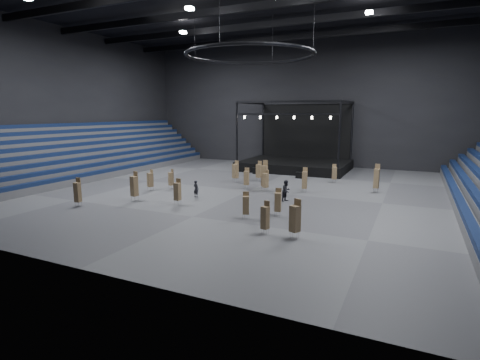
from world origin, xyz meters
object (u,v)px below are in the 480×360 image
at_px(flight_case_mid, 301,175).
at_px(chair_stack_12, 171,178).
at_px(chair_stack_13, 246,205).
at_px(chair_stack_15, 246,178).
at_px(chair_stack_11, 278,202).
at_px(stage, 297,159).
at_px(chair_stack_1, 134,186).
at_px(chair_stack_0, 305,180).
at_px(chair_stack_6, 150,179).
at_px(man_center, 196,189).
at_px(flight_case_left, 257,171).
at_px(chair_stack_2, 78,192).
at_px(chair_stack_8, 295,218).
at_px(chair_stack_16, 377,178).
at_px(chair_stack_7, 264,175).
at_px(chair_stack_10, 266,180).
at_px(chair_stack_9, 334,173).
at_px(chair_stack_14, 235,171).
at_px(crew_member, 286,191).
at_px(chair_stack_5, 265,217).
at_px(flight_case_right, 303,175).
at_px(chair_stack_4, 177,191).

bearing_deg(flight_case_mid, chair_stack_12, -131.38).
relative_size(chair_stack_13, chair_stack_15, 0.94).
bearing_deg(chair_stack_11, stage, 91.95).
bearing_deg(chair_stack_1, chair_stack_0, 47.72).
distance_m(chair_stack_6, man_center, 5.70).
xyz_separation_m(chair_stack_12, chair_stack_13, (11.46, -6.85, 0.01)).
xyz_separation_m(flight_case_mid, chair_stack_11, (3.09, -16.82, 0.76)).
height_order(stage, chair_stack_11, stage).
distance_m(flight_case_left, chair_stack_0, 12.08).
bearing_deg(chair_stack_13, chair_stack_2, 166.95).
relative_size(chair_stack_8, chair_stack_16, 0.89).
bearing_deg(flight_case_mid, chair_stack_6, -130.97).
xyz_separation_m(flight_case_left, chair_stack_2, (-6.98, -21.91, 0.85)).
distance_m(stage, chair_stack_7, 15.44).
height_order(chair_stack_7, chair_stack_8, chair_stack_7).
bearing_deg(chair_stack_10, chair_stack_2, -114.42).
relative_size(chair_stack_1, chair_stack_7, 0.87).
bearing_deg(chair_stack_9, chair_stack_13, -121.45).
bearing_deg(chair_stack_8, stage, 129.50).
bearing_deg(chair_stack_15, chair_stack_14, 122.32).
height_order(chair_stack_8, chair_stack_13, chair_stack_8).
xyz_separation_m(chair_stack_7, chair_stack_13, (2.56, -10.19, -0.44)).
distance_m(flight_case_mid, chair_stack_13, 18.54).
relative_size(chair_stack_2, chair_stack_8, 0.97).
xyz_separation_m(chair_stack_13, chair_stack_15, (-4.50, 10.14, 0.07)).
distance_m(flight_case_left, man_center, 14.83).
bearing_deg(chair_stack_10, man_center, -113.51).
height_order(chair_stack_7, crew_member, chair_stack_7).
relative_size(chair_stack_9, chair_stack_14, 0.85).
xyz_separation_m(chair_stack_5, chair_stack_12, (-14.01, 9.50, -0.06)).
xyz_separation_m(stage, flight_case_mid, (2.62, -7.09, -1.08)).
xyz_separation_m(chair_stack_11, chair_stack_14, (-9.03, 11.36, 0.15)).
height_order(flight_case_right, chair_stack_13, chair_stack_13).
distance_m(chair_stack_7, chair_stack_12, 9.52).
distance_m(chair_stack_12, chair_stack_16, 20.41).
bearing_deg(chair_stack_5, chair_stack_6, 168.86).
bearing_deg(chair_stack_11, chair_stack_12, 147.31).
height_order(chair_stack_0, chair_stack_13, chair_stack_0).
height_order(stage, chair_stack_6, stage).
xyz_separation_m(chair_stack_4, chair_stack_10, (4.70, 8.31, -0.05)).
distance_m(stage, chair_stack_4, 24.33).
relative_size(chair_stack_6, man_center, 1.37).
height_order(chair_stack_10, chair_stack_16, chair_stack_16).
height_order(chair_stack_4, crew_member, chair_stack_4).
height_order(flight_case_right, man_center, man_center).
relative_size(chair_stack_10, man_center, 1.39).
height_order(flight_case_mid, chair_stack_6, chair_stack_6).
bearing_deg(chair_stack_5, chair_stack_15, 134.78).
bearing_deg(chair_stack_10, crew_member, -25.17).
xyz_separation_m(flight_case_mid, chair_stack_2, (-12.95, -20.96, 0.87)).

